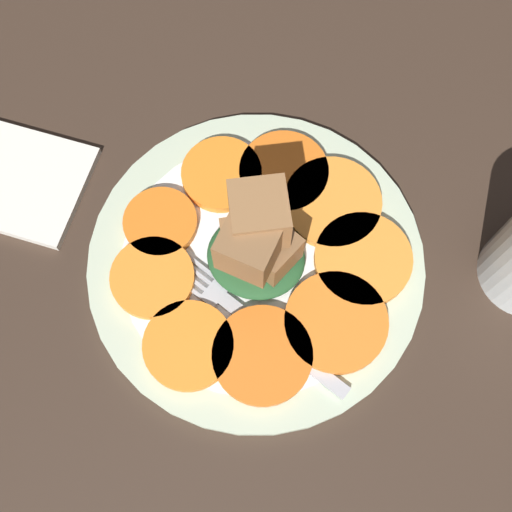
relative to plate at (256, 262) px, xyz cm
name	(u,v)px	position (x,y,z in cm)	size (l,w,h in cm)	color
table_slab	(256,268)	(0.00, 0.00, -1.52)	(120.00, 120.00, 2.00)	#38281E
plate	(256,262)	(0.00, 0.00, 0.00)	(27.89, 27.89, 1.05)	beige
carrot_slice_0	(332,203)	(4.71, 6.64, 1.03)	(8.29, 8.29, 0.90)	orange
carrot_slice_1	(283,172)	(-0.11, 8.21, 1.03)	(7.68, 7.68, 0.90)	orange
carrot_slice_2	(222,174)	(-5.04, 6.48, 1.03)	(6.91, 6.91, 0.90)	orange
carrot_slice_3	(160,222)	(-8.54, 0.73, 1.03)	(6.18, 6.18, 0.90)	orange
carrot_slice_4	(153,278)	(-7.52, -4.01, 1.03)	(6.83, 6.83, 0.90)	orange
carrot_slice_5	(188,345)	(-2.95, -8.42, 1.03)	(7.13, 7.13, 0.90)	orange
carrot_slice_6	(262,355)	(2.78, -7.48, 1.03)	(7.85, 7.85, 0.90)	orange
carrot_slice_7	(336,322)	(7.58, -3.29, 1.03)	(8.22, 8.22, 0.90)	orange
carrot_slice_8	(363,259)	(8.38, 2.48, 1.03)	(8.02, 8.02, 0.90)	orange
center_pile	(256,243)	(0.06, -0.19, 4.97)	(8.05, 7.44, 9.82)	#235128
fork	(247,317)	(0.70, -4.87, 0.78)	(17.94, 8.39, 0.40)	#B2B2B7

